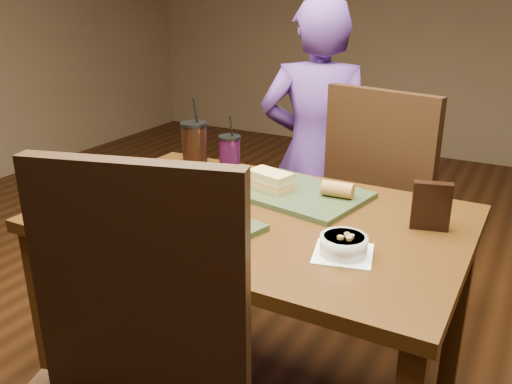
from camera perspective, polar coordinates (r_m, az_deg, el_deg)
dining_table at (r=1.76m, az=-0.00°, el=-4.89°), size 1.30×0.85×0.75m
chair_far at (r=2.30m, az=13.15°, el=-0.90°), size 0.56×0.56×1.07m
diner at (r=2.52m, az=6.25°, el=3.92°), size 0.60×0.49×1.40m
tray_near at (r=1.64m, az=-7.83°, el=-3.36°), size 0.49×0.42×0.02m
tray_far at (r=1.86m, az=4.71°, el=-0.22°), size 0.47×0.39×0.02m
salad_bowl at (r=1.62m, az=-6.14°, el=-1.64°), size 0.25×0.25×0.08m
soup_bowl at (r=1.47m, az=9.21°, el=-5.49°), size 0.19×0.19×0.06m
sandwich_near at (r=1.72m, az=-11.02°, el=-0.89°), size 0.13×0.10×0.06m
sandwich_far at (r=1.87m, az=1.46°, el=1.27°), size 0.17×0.12×0.06m
baguette_near at (r=1.47m, az=-5.45°, el=-4.39°), size 0.14×0.11×0.06m
baguette_far at (r=1.82m, az=8.59°, el=0.27°), size 0.11×0.06×0.05m
cup_cola at (r=2.15m, az=-6.49°, el=4.94°), size 0.11×0.11×0.28m
cup_berry at (r=2.07m, az=-2.79°, el=3.94°), size 0.09×0.09×0.23m
chip_bag at (r=1.66m, az=17.95°, el=-1.41°), size 0.12×0.06×0.15m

